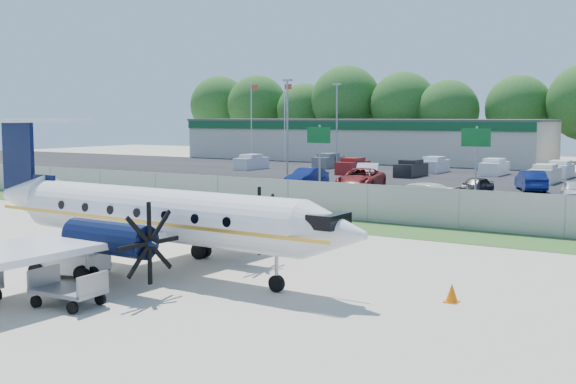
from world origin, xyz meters
The scene contains 26 objects.
ground centered at (0.00, 0.00, 0.00)m, with size 170.00×170.00×0.00m, color #BBB29E.
grass_verge centered at (0.00, 12.00, 0.01)m, with size 170.00×4.00×0.02m, color #2D561E.
access_road centered at (0.00, 19.00, 0.01)m, with size 170.00×8.00×0.02m, color black.
parking_lot centered at (0.00, 40.00, 0.01)m, with size 170.00×32.00×0.02m, color black.
perimeter_fence centered at (0.00, 14.00, 1.00)m, with size 120.00×0.06×1.99m.
building_west centered at (-24.00, 61.98, 2.63)m, with size 46.40×12.40×5.24m.
sign_left centered at (-8.00, 22.91, 3.61)m, with size 1.80×0.26×5.00m.
sign_mid centered at (3.00, 22.91, 3.61)m, with size 1.80×0.26×5.00m.
flagpole_west centered at (-35.92, 55.00, 5.64)m, with size 1.06×0.12×10.00m.
flagpole_east centered at (-30.92, 55.00, 5.64)m, with size 1.06×0.12×10.00m.
light_pole_nw centered at (-20.00, 38.00, 5.23)m, with size 0.90×0.35×9.09m.
light_pole_sw centered at (-20.00, 48.00, 5.23)m, with size 0.90×0.35×9.09m.
aircraft centered at (-1.21, -1.39, 2.11)m, with size 17.62×17.40×5.48m.
pushback_tug centered at (-3.00, -3.42, 0.62)m, with size 2.73×2.35×1.29m.
baggage_cart_far centered at (0.03, -6.31, 0.50)m, with size 2.13×1.37×1.08m.
cone_nose centered at (9.47, 0.14, 0.27)m, with size 0.41×0.41×0.58m.
cone_starboard_wing centered at (-5.55, 11.26, 0.23)m, with size 0.34×0.34×0.48m.
road_car_west centered at (-23.71, 17.62, 0.00)m, with size 1.97×4.83×1.40m, color silver.
road_car_mid centered at (0.35, 20.05, 0.00)m, with size 2.29×5.64×1.64m, color beige.
parked_car_a centered at (-12.32, 28.60, 0.00)m, with size 1.61×4.61×1.52m, color navy.
parked_car_b centered at (-7.76, 28.99, 0.00)m, with size 2.72×5.90×1.64m, color maroon.
parked_car_c centered at (0.89, 29.76, 0.00)m, with size 1.53×3.80×1.30m, color black.
parked_car_d centered at (7.63, 29.43, 0.00)m, with size 1.61×4.01×1.37m, color silver.
parked_car_f centered at (-9.89, 34.74, 0.00)m, with size 1.76×5.06×1.67m, color silver.
parked_car_g centered at (3.53, 34.86, 0.00)m, with size 1.66×4.77×1.57m, color navy.
far_parking_rows centered at (0.00, 45.00, 0.00)m, with size 56.00×10.00×1.60m, color gray, non-canonical shape.
Camera 1 is at (16.53, -20.54, 5.59)m, focal length 45.00 mm.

